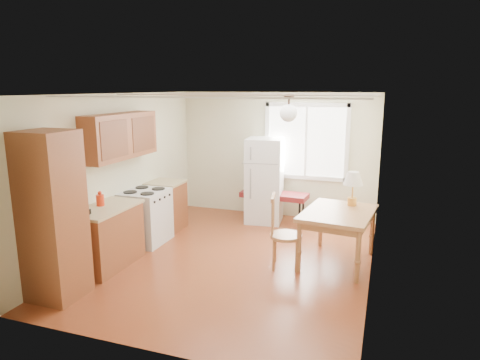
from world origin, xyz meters
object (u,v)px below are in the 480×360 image
at_px(refrigerator, 264,180).
at_px(dining_table, 338,218).
at_px(chair, 279,227).
at_px(bench, 274,196).

xyz_separation_m(refrigerator, dining_table, (1.59, -1.62, -0.12)).
relative_size(refrigerator, dining_table, 1.18).
relative_size(refrigerator, chair, 1.53).
xyz_separation_m(refrigerator, bench, (0.20, -0.00, -0.29)).
height_order(refrigerator, bench, refrigerator).
height_order(bench, dining_table, dining_table).
bearing_deg(bench, refrigerator, -176.75).
bearing_deg(dining_table, refrigerator, 141.57).
relative_size(bench, chair, 1.22).
bearing_deg(chair, dining_table, 18.68).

